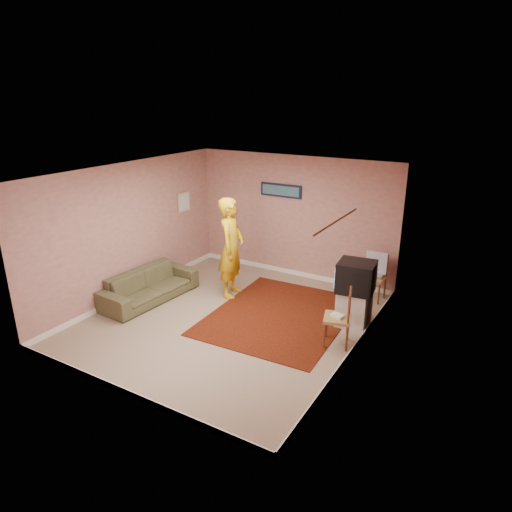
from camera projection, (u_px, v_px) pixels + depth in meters
The scene contains 26 objects.
ground at pixel (230, 319), 8.07m from camera, with size 5.00×5.00×0.00m, color gray.
wall_back at pixel (294, 217), 9.67m from camera, with size 4.50×0.02×2.60m, color tan.
wall_front at pixel (116, 307), 5.60m from camera, with size 4.50×0.02×2.60m, color tan.
wall_left at pixel (130, 231), 8.71m from camera, with size 0.02×5.00×2.60m, color tan.
wall_right at pixel (358, 276), 6.56m from camera, with size 0.02×5.00×2.60m, color tan.
ceiling at pixel (227, 172), 7.20m from camera, with size 4.50×5.00×0.02m, color white.
baseboard_back at pixel (292, 272), 10.08m from camera, with size 4.50×0.02×0.10m, color white.
baseboard_front at pixel (126, 392), 6.03m from camera, with size 4.50×0.02×0.10m, color white.
baseboard_left at pixel (136, 291), 9.12m from camera, with size 0.02×5.00×0.10m, color white.
baseboard_right at pixel (352, 351), 6.99m from camera, with size 0.02×5.00×0.10m, color white.
window at pixel (336, 288), 5.79m from camera, with size 0.01×1.10×1.50m, color black.
curtain_sheer at pixel (330, 306), 5.74m from camera, with size 0.01×0.75×2.10m, color white.
curtain_floral at pixel (348, 287), 6.31m from camera, with size 0.01×0.35×2.10m, color beige.
curtain_rod at pixel (337, 221), 5.51m from camera, with size 0.02×0.02×1.40m, color brown.
picture_back at pixel (281, 190), 9.60m from camera, with size 0.95×0.04×0.28m.
picture_left at pixel (184, 202), 9.91m from camera, with size 0.04×0.38×0.42m.
area_rug at pixel (280, 315), 8.21m from camera, with size 2.28×2.85×0.02m, color black.
tv_cabinet at pixel (354, 309), 7.75m from camera, with size 0.51×0.46×0.65m, color silver.
crt_tv at pixel (356, 277), 7.56m from camera, with size 0.66×0.60×0.52m.
chair_a at pixel (374, 272), 8.70m from camera, with size 0.43×0.42×0.49m.
dvd_player at pixel (374, 275), 8.72m from camera, with size 0.32×0.23×0.06m, color #AAAAAF.
blue_throw at pixel (377, 262), 8.70m from camera, with size 0.40×0.05×0.42m, color #87A4DD.
chair_b at pixel (338, 311), 7.10m from camera, with size 0.51×0.53×0.51m.
game_console at pixel (337, 316), 7.12m from camera, with size 0.20×0.14×0.04m, color white.
sofa at pixel (149, 285), 8.77m from camera, with size 1.98×0.78×0.58m, color brown.
person at pixel (231, 248), 8.76m from camera, with size 0.71×0.47×1.96m, color gold.
Camera 1 is at (4.05, -6.00, 3.78)m, focal length 32.00 mm.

